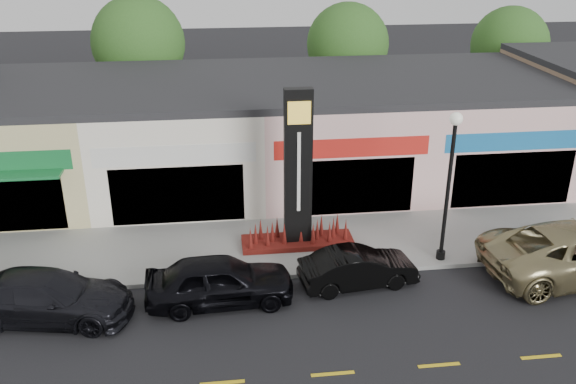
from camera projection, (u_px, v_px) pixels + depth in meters
name	position (u px, v px, depth m)	size (l,w,h in m)	color
ground	(220.00, 317.00, 18.99)	(120.00, 120.00, 0.00)	black
sidewalk	(218.00, 248.00, 22.92)	(52.00, 4.30, 0.15)	gray
curb	(219.00, 280.00, 20.87)	(52.00, 0.20, 0.15)	gray
shop_beige	(25.00, 139.00, 27.54)	(7.00, 10.85, 4.80)	tan
shop_cream	(181.00, 133.00, 28.31)	(7.00, 10.01, 4.80)	silver
shop_pink_w	(329.00, 127.00, 29.08)	(7.00, 10.01, 4.80)	#D3A8A1
shop_pink_e	(470.00, 122.00, 29.85)	(7.00, 10.01, 4.80)	#D3A8A1
tree_rear_west	(138.00, 43.00, 34.22)	(5.20, 5.20, 7.83)	#382619
tree_rear_mid	(348.00, 44.00, 35.67)	(4.80, 4.80, 7.29)	#382619
tree_rear_east	(509.00, 45.00, 36.87)	(4.60, 4.60, 6.94)	#382619
lamp_east_near	(450.00, 173.00, 20.76)	(0.44, 0.44, 5.47)	black
pylon_sign	(298.00, 193.00, 22.23)	(4.20, 1.30, 6.00)	#57120F
car_dark_sedan	(47.00, 297.00, 18.69)	(5.23, 2.13, 1.52)	black
car_black_sedan	(220.00, 281.00, 19.46)	(4.73, 1.90, 1.61)	black
car_black_conv	(358.00, 268.00, 20.48)	(3.96, 1.38, 1.30)	black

